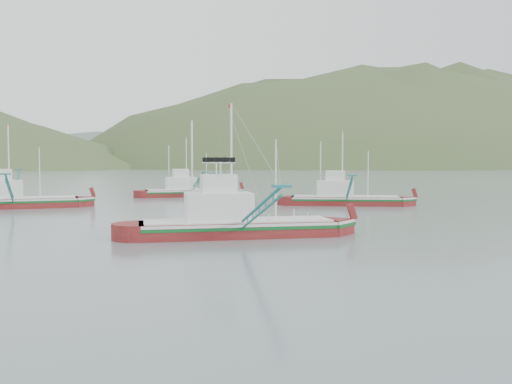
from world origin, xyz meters
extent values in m
plane|color=slate|center=(0.00, 0.00, 0.00)|extent=(1200.00, 1200.00, 0.00)
cube|color=maroon|center=(-2.14, 2.75, 0.20)|extent=(14.90, 4.19, 1.98)
cube|color=silver|center=(-2.14, 2.75, 1.04)|extent=(14.61, 4.26, 0.22)
cube|color=#0C5921|center=(-2.14, 2.75, 0.79)|extent=(14.61, 4.28, 0.22)
cube|color=silver|center=(-2.14, 2.75, 1.24)|extent=(14.16, 3.98, 0.12)
cube|color=silver|center=(-3.63, 2.77, 2.28)|extent=(5.00, 3.24, 2.18)
cube|color=silver|center=(-3.63, 2.77, 4.06)|extent=(2.61, 2.22, 1.39)
cylinder|color=white|center=(-2.64, 2.76, 5.64)|extent=(0.16, 0.16, 8.91)
cylinder|color=white|center=(-5.61, 2.81, 4.97)|extent=(0.14, 0.14, 7.57)
cylinder|color=white|center=(0.83, 2.70, 4.30)|extent=(0.12, 0.12, 6.23)
cube|color=maroon|center=(-23.86, 34.07, 0.20)|extent=(15.20, 5.78, 1.98)
cube|color=silver|center=(-23.86, 34.07, 1.04)|extent=(14.92, 5.82, 0.22)
cube|color=#0C5921|center=(-23.86, 34.07, 0.79)|extent=(14.92, 5.84, 0.22)
cube|color=silver|center=(-23.86, 34.07, 1.24)|extent=(14.44, 5.49, 0.12)
cube|color=silver|center=(-25.33, 33.89, 2.27)|extent=(5.30, 3.76, 2.17)
cube|color=silver|center=(-25.33, 33.89, 4.05)|extent=(2.82, 2.48, 1.38)
cylinder|color=white|center=(-24.35, 34.01, 5.63)|extent=(0.16, 0.16, 8.89)
cylinder|color=white|center=(-20.92, 34.45, 4.30)|extent=(0.12, 0.12, 6.22)
cube|color=maroon|center=(17.06, 29.20, 0.19)|extent=(14.43, 7.96, 1.86)
cube|color=silver|center=(17.06, 29.20, 0.98)|extent=(14.19, 7.94, 0.20)
cube|color=#0C5921|center=(17.06, 29.20, 0.75)|extent=(14.19, 7.96, 0.20)
cube|color=silver|center=(17.06, 29.20, 1.16)|extent=(13.71, 7.56, 0.11)
cube|color=silver|center=(15.73, 29.64, 2.14)|extent=(5.36, 4.30, 2.05)
cube|color=silver|center=(15.73, 29.64, 3.82)|extent=(2.95, 2.71, 1.30)
cylinder|color=white|center=(16.61, 29.34, 5.31)|extent=(0.15, 0.15, 8.38)
cylinder|color=white|center=(13.96, 30.23, 4.68)|extent=(0.13, 0.13, 7.12)
cylinder|color=white|center=(19.70, 28.31, 4.05)|extent=(0.11, 0.11, 5.87)
cube|color=maroon|center=(-0.83, 50.79, 0.18)|extent=(14.01, 4.45, 1.84)
cube|color=silver|center=(-0.83, 50.79, 0.97)|extent=(13.74, 4.51, 0.20)
cube|color=#0C5921|center=(-0.83, 50.79, 0.74)|extent=(13.74, 4.53, 0.20)
cube|color=silver|center=(-0.83, 50.79, 1.15)|extent=(13.31, 4.23, 0.11)
cube|color=silver|center=(-2.21, 50.71, 2.12)|extent=(4.77, 3.20, 2.03)
cube|color=silver|center=(-2.21, 50.71, 3.78)|extent=(2.51, 2.16, 1.29)
cylinder|color=white|center=(-1.29, 50.77, 5.26)|extent=(0.15, 0.15, 8.30)
cylinder|color=white|center=(-4.05, 50.61, 4.63)|extent=(0.13, 0.13, 7.05)
cylinder|color=white|center=(1.93, 50.94, 4.01)|extent=(0.11, 0.11, 5.81)
ellipsoid|color=#40522A|center=(240.00, 430.00, 0.00)|extent=(684.00, 432.00, 306.00)
ellipsoid|color=slate|center=(30.00, 560.00, 0.00)|extent=(960.00, 400.00, 240.00)
camera|label=1|loc=(-10.23, -39.71, 5.84)|focal=40.00mm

